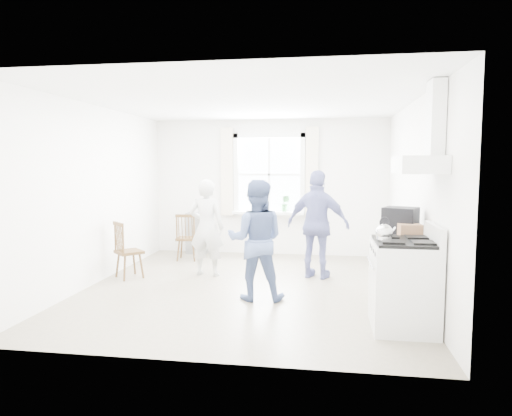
{
  "coord_description": "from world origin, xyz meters",
  "views": [
    {
      "loc": [
        1.07,
        -6.26,
        1.74
      ],
      "look_at": [
        0.09,
        0.2,
        1.12
      ],
      "focal_mm": 32.0,
      "sensor_mm": 36.0,
      "label": 1
    }
  ],
  "objects_px": {
    "stereo_stack": "(400,221)",
    "person_right": "(318,225)",
    "person_left": "(207,228)",
    "windsor_chair_a": "(186,232)",
    "windsor_chair_b": "(123,244)",
    "person_mid": "(256,240)",
    "gas_stove": "(404,284)",
    "low_cabinet": "(400,272)"
  },
  "relations": [
    {
      "from": "stereo_stack",
      "to": "person_right",
      "type": "relative_size",
      "value": 0.29
    },
    {
      "from": "person_right",
      "to": "person_left",
      "type": "bearing_deg",
      "value": 20.45
    },
    {
      "from": "windsor_chair_a",
      "to": "windsor_chair_b",
      "type": "distance_m",
      "value": 1.5
    },
    {
      "from": "stereo_stack",
      "to": "windsor_chair_b",
      "type": "height_order",
      "value": "stereo_stack"
    },
    {
      "from": "stereo_stack",
      "to": "windsor_chair_b",
      "type": "distance_m",
      "value": 4.06
    },
    {
      "from": "windsor_chair_a",
      "to": "person_mid",
      "type": "relative_size",
      "value": 0.56
    },
    {
      "from": "person_mid",
      "to": "person_right",
      "type": "relative_size",
      "value": 0.94
    },
    {
      "from": "gas_stove",
      "to": "stereo_stack",
      "type": "distance_m",
      "value": 0.91
    },
    {
      "from": "windsor_chair_a",
      "to": "person_left",
      "type": "xyz_separation_m",
      "value": [
        0.65,
        -0.99,
        0.23
      ]
    },
    {
      "from": "person_right",
      "to": "person_mid",
      "type": "bearing_deg",
      "value": 75.48
    },
    {
      "from": "gas_stove",
      "to": "person_right",
      "type": "xyz_separation_m",
      "value": [
        -0.94,
        2.05,
        0.35
      ]
    },
    {
      "from": "stereo_stack",
      "to": "person_left",
      "type": "bearing_deg",
      "value": 155.22
    },
    {
      "from": "gas_stove",
      "to": "person_mid",
      "type": "relative_size",
      "value": 0.72
    },
    {
      "from": "person_left",
      "to": "gas_stove",
      "type": "bearing_deg",
      "value": 147.72
    },
    {
      "from": "gas_stove",
      "to": "windsor_chair_a",
      "type": "distance_m",
      "value": 4.43
    },
    {
      "from": "person_right",
      "to": "stereo_stack",
      "type": "bearing_deg",
      "value": 143.8
    },
    {
      "from": "person_left",
      "to": "stereo_stack",
      "type": "bearing_deg",
      "value": 159.21
    },
    {
      "from": "windsor_chair_b",
      "to": "windsor_chair_a",
      "type": "bearing_deg",
      "value": 67.8
    },
    {
      "from": "windsor_chair_a",
      "to": "windsor_chair_b",
      "type": "bearing_deg",
      "value": -112.2
    },
    {
      "from": "gas_stove",
      "to": "person_left",
      "type": "distance_m",
      "value": 3.32
    },
    {
      "from": "stereo_stack",
      "to": "person_right",
      "type": "height_order",
      "value": "person_right"
    },
    {
      "from": "gas_stove",
      "to": "windsor_chair_a",
      "type": "relative_size",
      "value": 1.3
    },
    {
      "from": "low_cabinet",
      "to": "windsor_chair_a",
      "type": "bearing_deg",
      "value": 146.37
    },
    {
      "from": "person_right",
      "to": "gas_stove",
      "type": "bearing_deg",
      "value": 131.99
    },
    {
      "from": "windsor_chair_b",
      "to": "person_right",
      "type": "bearing_deg",
      "value": 9.46
    },
    {
      "from": "person_left",
      "to": "windsor_chair_a",
      "type": "bearing_deg",
      "value": -52.94
    },
    {
      "from": "low_cabinet",
      "to": "person_mid",
      "type": "bearing_deg",
      "value": 176.4
    },
    {
      "from": "stereo_stack",
      "to": "windsor_chair_b",
      "type": "bearing_deg",
      "value": 167.63
    },
    {
      "from": "low_cabinet",
      "to": "stereo_stack",
      "type": "height_order",
      "value": "stereo_stack"
    },
    {
      "from": "windsor_chair_b",
      "to": "person_right",
      "type": "relative_size",
      "value": 0.53
    },
    {
      "from": "windsor_chair_b",
      "to": "person_mid",
      "type": "xyz_separation_m",
      "value": [
        2.17,
        -0.75,
        0.24
      ]
    },
    {
      "from": "person_mid",
      "to": "person_right",
      "type": "bearing_deg",
      "value": -125.8
    },
    {
      "from": "windsor_chair_a",
      "to": "person_right",
      "type": "height_order",
      "value": "person_right"
    },
    {
      "from": "windsor_chair_b",
      "to": "person_left",
      "type": "distance_m",
      "value": 1.29
    },
    {
      "from": "low_cabinet",
      "to": "windsor_chair_b",
      "type": "relative_size",
      "value": 1.02
    },
    {
      "from": "gas_stove",
      "to": "person_right",
      "type": "distance_m",
      "value": 2.28
    },
    {
      "from": "gas_stove",
      "to": "stereo_stack",
      "type": "bearing_deg",
      "value": 85.3
    },
    {
      "from": "gas_stove",
      "to": "windsor_chair_a",
      "type": "height_order",
      "value": "gas_stove"
    },
    {
      "from": "windsor_chair_b",
      "to": "gas_stove",
      "type": "bearing_deg",
      "value": -21.94
    },
    {
      "from": "windsor_chair_a",
      "to": "windsor_chair_b",
      "type": "height_order",
      "value": "windsor_chair_b"
    },
    {
      "from": "person_mid",
      "to": "person_right",
      "type": "height_order",
      "value": "person_right"
    },
    {
      "from": "gas_stove",
      "to": "person_right",
      "type": "height_order",
      "value": "person_right"
    }
  ]
}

